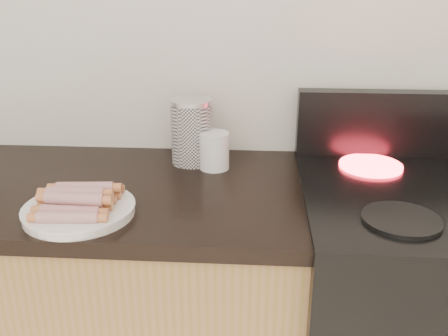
# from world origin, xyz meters

# --- Properties ---
(wall_back) EXTENTS (4.00, 0.04, 2.60)m
(wall_back) POSITION_xyz_m (0.00, 2.00, 1.30)
(wall_back) COLOR silver
(wall_back) RESTS_ON ground
(stove) EXTENTS (0.76, 0.65, 0.91)m
(stove) POSITION_xyz_m (0.78, 1.68, 0.46)
(stove) COLOR black
(stove) RESTS_ON floor
(stove_panel) EXTENTS (0.76, 0.06, 0.20)m
(stove_panel) POSITION_xyz_m (0.78, 1.96, 1.01)
(stove_panel) COLOR black
(stove_panel) RESTS_ON stove
(burner_near_left) EXTENTS (0.18, 0.18, 0.01)m
(burner_near_left) POSITION_xyz_m (0.61, 1.51, 0.92)
(burner_near_left) COLOR black
(burner_near_left) RESTS_ON stove
(burner_far_left) EXTENTS (0.18, 0.18, 0.01)m
(burner_far_left) POSITION_xyz_m (0.61, 1.84, 0.92)
(burner_far_left) COLOR #FF1E2D
(burner_far_left) RESTS_ON stove
(main_plate) EXTENTS (0.28, 0.28, 0.02)m
(main_plate) POSITION_xyz_m (-0.14, 1.51, 0.91)
(main_plate) COLOR silver
(main_plate) RESTS_ON counter_slab
(hotdog_pile) EXTENTS (0.14, 0.19, 0.05)m
(hotdog_pile) POSITION_xyz_m (-0.14, 1.51, 0.94)
(hotdog_pile) COLOR maroon
(hotdog_pile) RESTS_ON main_plate
(canister) EXTENTS (0.13, 0.13, 0.20)m
(canister) POSITION_xyz_m (0.08, 1.88, 1.00)
(canister) COLOR white
(canister) RESTS_ON counter_slab
(mug) EXTENTS (0.10, 0.10, 0.11)m
(mug) POSITION_xyz_m (0.15, 1.83, 0.95)
(mug) COLOR white
(mug) RESTS_ON counter_slab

